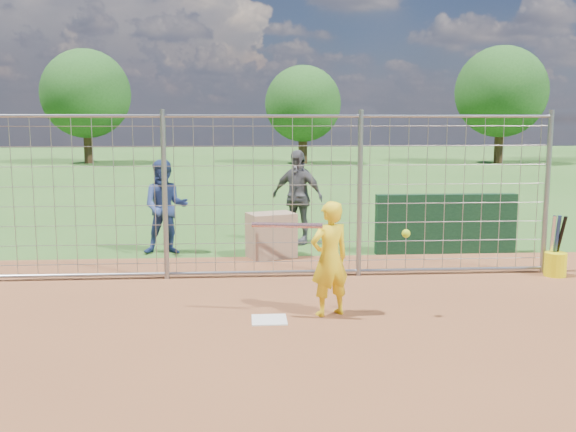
{
  "coord_description": "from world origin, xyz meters",
  "views": [
    {
      "loc": [
        -0.29,
        -7.79,
        2.45
      ],
      "look_at": [
        0.3,
        0.8,
        1.15
      ],
      "focal_mm": 40.0,
      "sensor_mm": 36.0,
      "label": 1
    }
  ],
  "objects": [
    {
      "name": "bucket_with_bats",
      "position": [
        4.59,
        1.76,
        0.25
      ],
      "size": [
        0.34,
        0.36,
        0.97
      ],
      "color": "#FEF10D",
      "rests_on": "ground"
    },
    {
      "name": "backstop_fence",
      "position": [
        0.0,
        2.0,
        1.26
      ],
      "size": [
        9.08,
        0.08,
        2.6
      ],
      "color": "gray",
      "rests_on": "ground"
    },
    {
      "name": "dugout_wall",
      "position": [
        3.4,
        3.6,
        0.55
      ],
      "size": [
        2.6,
        0.2,
        1.1
      ],
      "primitive_type": "cube",
      "color": "#11381E",
      "rests_on": "ground"
    },
    {
      "name": "home_plate",
      "position": [
        0.0,
        -0.2,
        0.01
      ],
      "size": [
        0.43,
        0.43,
        0.02
      ],
      "primitive_type": "cube",
      "color": "silver",
      "rests_on": "ground"
    },
    {
      "name": "batter",
      "position": [
        0.77,
        -0.01,
        0.73
      ],
      "size": [
        0.62,
        0.53,
        1.46
      ],
      "primitive_type": "imported",
      "rotation": [
        0.0,
        0.0,
        3.54
      ],
      "color": "yellow",
      "rests_on": "ground"
    },
    {
      "name": "infield_dirt",
      "position": [
        0.0,
        -3.0,
        0.01
      ],
      "size": [
        18.0,
        18.0,
        0.0
      ],
      "primitive_type": "plane",
      "color": "brown",
      "rests_on": "ground"
    },
    {
      "name": "ground",
      "position": [
        0.0,
        0.0,
        0.0
      ],
      "size": [
        100.0,
        100.0,
        0.0
      ],
      "primitive_type": "plane",
      "color": "#2D591E",
      "rests_on": "ground"
    },
    {
      "name": "tree_line",
      "position": [
        3.13,
        28.13,
        3.71
      ],
      "size": [
        44.66,
        6.72,
        6.48
      ],
      "color": "#3F2B19",
      "rests_on": "ground"
    },
    {
      "name": "bystander_a",
      "position": [
        -1.73,
        3.92,
        0.86
      ],
      "size": [
        0.86,
        0.68,
        1.73
      ],
      "primitive_type": "imported",
      "rotation": [
        0.0,
        0.0,
        0.03
      ],
      "color": "navy",
      "rests_on": "ground"
    },
    {
      "name": "equipment_bin",
      "position": [
        0.18,
        3.48,
        0.4
      ],
      "size": [
        0.94,
        0.78,
        0.8
      ],
      "primitive_type": "cube",
      "rotation": [
        0.0,
        0.0,
        0.33
      ],
      "color": "tan",
      "rests_on": "ground"
    },
    {
      "name": "bystander_b",
      "position": [
        0.75,
        4.76,
        0.93
      ],
      "size": [
        1.17,
        0.96,
        1.86
      ],
      "primitive_type": "imported",
      "rotation": [
        0.0,
        0.0,
        -0.56
      ],
      "color": "#555559",
      "rests_on": "ground"
    },
    {
      "name": "equipment_in_play",
      "position": [
        0.57,
        -0.2,
        1.16
      ],
      "size": [
        1.93,
        0.22,
        0.2
      ],
      "color": "silver",
      "rests_on": "ground"
    }
  ]
}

